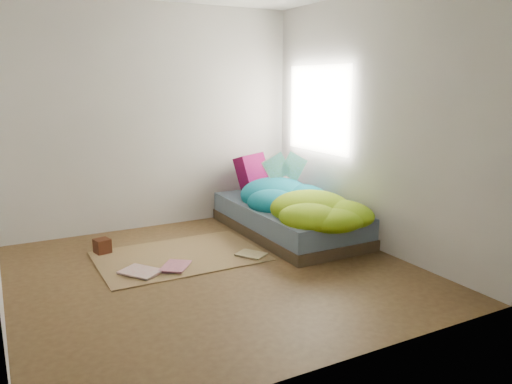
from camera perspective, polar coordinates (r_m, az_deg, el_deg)
ground at (r=4.66m, az=-4.62°, el=-9.11°), size 3.50×3.50×0.00m
room_walls at (r=4.35m, az=-4.88°, el=11.29°), size 3.54×3.54×2.62m
bed at (r=5.75m, az=3.64°, el=-3.10°), size 1.00×2.00×0.34m
duvet at (r=5.49m, az=4.90°, el=-0.21°), size 0.96×1.84×0.34m
rug at (r=5.09m, az=-8.68°, el=-7.26°), size 1.60×1.10×0.01m
pillow_floral at (r=6.38m, az=1.58°, el=0.64°), size 0.63×0.48×0.12m
pillow_magenta at (r=6.24m, az=-0.31°, el=2.06°), size 0.50×0.37×0.49m
open_book at (r=5.95m, az=3.40°, el=3.83°), size 0.47×0.17×0.28m
wooden_box at (r=5.33m, az=-17.16°, el=-5.90°), size 0.17×0.17×0.14m
floor_book_a at (r=4.61m, az=-14.07°, el=-9.38°), size 0.41×0.43×0.03m
floor_book_b at (r=4.80m, az=-10.52°, el=-8.29°), size 0.37×0.39×0.03m
floor_book_c at (r=4.95m, az=-1.14°, el=-7.50°), size 0.32×0.34×0.02m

